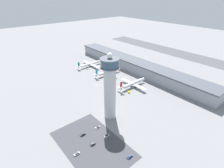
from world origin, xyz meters
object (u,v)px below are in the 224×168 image
control_tower (110,86)px  car_blue_compact (83,135)px  airplane_gate_bravo (108,72)px  service_truck_catering (129,91)px  service_truck_fuel (87,68)px  car_maroon_suv (93,144)px  car_navy_sedan (77,154)px  car_red_hatchback (107,136)px  car_silver_sedan (98,127)px  airplane_gate_alpha (90,64)px  airplane_gate_charlie (133,84)px  car_black_suv (130,156)px

control_tower → car_blue_compact: 44.74m
airplane_gate_bravo → service_truck_catering: (51.21, -11.20, -3.17)m
control_tower → airplane_gate_bravo: control_tower is taller
service_truck_fuel → car_maroon_suv: (127.24, -77.14, -0.36)m
control_tower → car_navy_sedan: bearing=-68.2°
control_tower → airplane_gate_bravo: 95.44m
airplane_gate_bravo → service_truck_catering: airplane_gate_bravo is taller
car_blue_compact → car_red_hatchback: car_blue_compact is taller
car_navy_sedan → car_silver_sedan: bearing=115.1°
airplane_gate_alpha → airplane_gate_charlie: 88.07m
service_truck_catering → car_maroon_suv: bearing=-63.2°
airplane_gate_charlie → car_red_hatchback: airplane_gate_charlie is taller
service_truck_fuel → car_red_hatchback: service_truck_fuel is taller
service_truck_fuel → airplane_gate_alpha: bearing=116.3°
control_tower → airplane_gate_charlie: (-25.87, 56.50, -26.96)m
service_truck_catering → service_truck_fuel: 88.41m
service_truck_fuel → car_blue_compact: size_ratio=1.31×
service_truck_catering → service_truck_fuel: bearing=179.9°
car_maroon_suv → car_black_suv: bearing=27.2°
airplane_gate_alpha → airplane_gate_bravo: (42.01, 1.38, 0.22)m
airplane_gate_alpha → airplane_gate_charlie: airplane_gate_charlie is taller
service_truck_fuel → car_silver_sedan: (114.42, -63.48, -0.39)m
car_blue_compact → car_silver_sedan: 14.15m
car_silver_sedan → car_navy_sedan: bearing=-64.9°
airplane_gate_bravo → car_maroon_suv: size_ratio=10.05×
airplane_gate_alpha → airplane_gate_bravo: size_ratio=1.05×
control_tower → airplane_gate_alpha: 129.51m
service_truck_fuel → car_maroon_suv: 148.80m
airplane_gate_alpha → service_truck_catering: 93.78m
control_tower → car_maroon_suv: 47.73m
airplane_gate_alpha → car_silver_sedan: bearing=-31.5°
airplane_gate_alpha → car_navy_sedan: airplane_gate_alpha is taller
service_truck_fuel → car_navy_sedan: size_ratio=1.33×
airplane_gate_bravo → car_black_suv: (115.60, -75.10, -3.59)m
control_tower → airplane_gate_charlie: size_ratio=1.51×
control_tower → service_truck_fuel: bearing=157.4°
airplane_gate_bravo → service_truck_catering: 52.52m
service_truck_fuel → car_red_hatchback: (127.18, -63.80, -0.43)m
airplane_gate_bravo → car_red_hatchback: size_ratio=9.37×
airplane_gate_charlie → service_truck_fuel: 84.05m
airplane_gate_bravo → car_black_suv: size_ratio=8.86×
car_maroon_suv → car_silver_sedan: (-12.82, 13.67, -0.03)m
airplane_gate_bravo → car_black_suv: bearing=-33.0°
service_truck_catering → car_red_hatchback: bearing=-58.7°
service_truck_fuel → car_red_hatchback: bearing=-26.6°
service_truck_fuel → car_blue_compact: 137.82m
service_truck_catering → car_silver_sedan: 68.48m
service_truck_fuel → car_navy_sedan: bearing=-35.5°
car_black_suv → airplane_gate_charlie: bearing=132.8°
airplane_gate_bravo → car_maroon_suv: airplane_gate_bravo is taller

